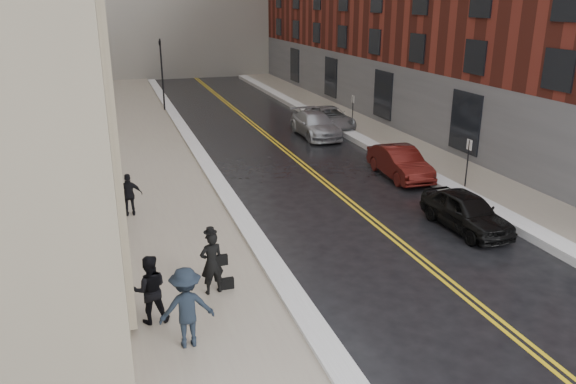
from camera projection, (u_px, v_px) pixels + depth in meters
ground at (386, 311)px, 14.86m from camera, size 160.00×160.00×0.00m
sidewalk_left at (156, 163)px, 27.95m from camera, size 4.00×64.00×0.15m
sidewalk_right at (398, 143)px, 31.84m from camera, size 3.00×64.00×0.15m
lane_stripe_a at (288, 154)px, 29.96m from camera, size 0.12×64.00×0.01m
lane_stripe_b at (292, 153)px, 30.03m from camera, size 0.12×64.00×0.01m
snow_ridge_left at (202, 159)px, 28.59m from camera, size 0.70×60.80×0.26m
snow_ridge_right at (369, 144)px, 31.29m from camera, size 0.85×60.80×0.30m
traffic_signal at (162, 69)px, 40.12m from camera, size 0.18×0.15×5.20m
parking_sign_near at (468, 159)px, 23.91m from camera, size 0.06×0.35×2.23m
parking_sign_far at (353, 110)px, 34.71m from camera, size 0.06×0.35×2.23m
car_black at (466, 211)px, 19.95m from camera, size 1.75×4.05×1.36m
car_maroon at (400, 162)px, 25.80m from camera, size 1.66×4.36×1.42m
car_silver_near at (315, 125)px, 33.56m from camera, size 2.05×4.96×1.43m
car_silver_far at (329, 118)px, 35.60m from camera, size 2.40×4.94×1.35m
pedestrian_main at (212, 263)px, 15.20m from camera, size 0.73×0.55×1.81m
pedestrian_a at (150, 289)px, 13.84m from camera, size 0.89×0.71×1.79m
pedestrian_b at (187, 307)px, 12.85m from camera, size 1.28×0.75×1.97m
pedestrian_c at (129, 195)px, 20.79m from camera, size 0.95×0.41×1.62m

